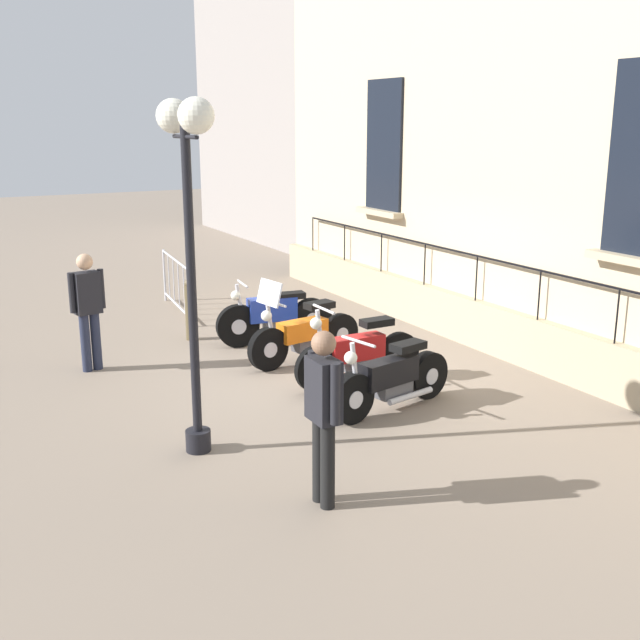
% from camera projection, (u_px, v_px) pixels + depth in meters
% --- Properties ---
extents(ground_plane, '(60.00, 60.00, 0.00)m').
position_uv_depth(ground_plane, '(342.00, 370.00, 11.26)').
color(ground_plane, gray).
extents(building_facade, '(0.82, 13.14, 6.14)m').
position_uv_depth(building_facade, '(503.00, 160.00, 11.83)').
color(building_facade, '#C6B28E').
rests_on(building_facade, ground_plane).
extents(motorcycle_blue, '(1.96, 0.62, 1.05)m').
position_uv_depth(motorcycle_blue, '(274.00, 317.00, 12.50)').
color(motorcycle_blue, black).
rests_on(motorcycle_blue, ground_plane).
extents(motorcycle_orange, '(1.99, 0.63, 1.34)m').
position_uv_depth(motorcycle_orange, '(304.00, 335.00, 11.50)').
color(motorcycle_orange, black).
rests_on(motorcycle_orange, ground_plane).
extents(motorcycle_red, '(1.97, 0.55, 1.15)m').
position_uv_depth(motorcycle_red, '(358.00, 354.00, 10.54)').
color(motorcycle_red, black).
rests_on(motorcycle_red, ground_plane).
extents(motorcycle_black, '(1.97, 0.67, 1.02)m').
position_uv_depth(motorcycle_black, '(391.00, 380.00, 9.61)').
color(motorcycle_black, black).
rests_on(motorcycle_black, ground_plane).
extents(lamppost, '(0.36, 1.06, 3.78)m').
position_uv_depth(lamppost, '(188.00, 206.00, 7.82)').
color(lamppost, black).
rests_on(lamppost, ground_plane).
extents(crowd_barrier, '(0.28, 2.23, 1.05)m').
position_uv_depth(crowd_barrier, '(176.00, 284.00, 14.43)').
color(crowd_barrier, '#B7B7BF').
rests_on(crowd_barrier, ground_plane).
extents(bollard, '(0.17, 0.17, 1.03)m').
position_uv_depth(bollard, '(190.00, 309.00, 12.68)').
color(bollard, brown).
rests_on(bollard, ground_plane).
extents(pedestrian_standing, '(0.52, 0.28, 1.73)m').
position_uv_depth(pedestrian_standing, '(88.00, 305.00, 11.00)').
color(pedestrian_standing, '#23283D').
rests_on(pedestrian_standing, ground_plane).
extents(pedestrian_walking, '(0.23, 0.53, 1.72)m').
position_uv_depth(pedestrian_walking, '(324.00, 408.00, 7.09)').
color(pedestrian_walking, black).
rests_on(pedestrian_walking, ground_plane).
extents(distant_building, '(3.75, 7.82, 9.36)m').
position_uv_depth(distant_building, '(300.00, 82.00, 23.12)').
color(distant_building, gray).
rests_on(distant_building, ground_plane).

